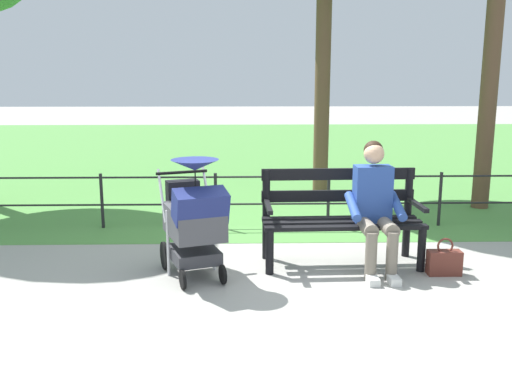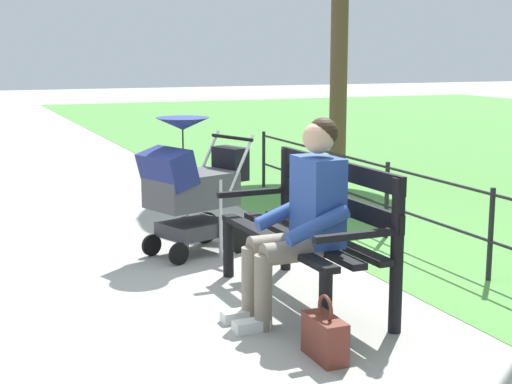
% 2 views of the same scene
% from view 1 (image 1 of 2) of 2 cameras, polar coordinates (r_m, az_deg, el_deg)
% --- Properties ---
extents(ground_plane, '(60.00, 60.00, 0.00)m').
position_cam_1_polar(ground_plane, '(5.79, 2.43, -7.50)').
color(ground_plane, '#9E9B93').
extents(grass_lawn, '(40.00, 16.00, 0.01)m').
position_cam_1_polar(grass_lawn, '(14.38, 0.10, 4.12)').
color(grass_lawn, '#518E42').
rests_on(grass_lawn, ground).
extents(park_bench, '(1.61, 0.64, 0.96)m').
position_cam_1_polar(park_bench, '(5.82, 8.54, -2.10)').
color(park_bench, black).
rests_on(park_bench, ground).
extents(person_on_bench, '(0.54, 0.74, 1.28)m').
position_cam_1_polar(person_on_bench, '(5.64, 11.91, -1.11)').
color(person_on_bench, slate).
rests_on(person_on_bench, ground).
extents(stroller, '(0.76, 0.99, 1.15)m').
position_cam_1_polar(stroller, '(5.35, -6.27, -2.52)').
color(stroller, black).
rests_on(stroller, ground).
extents(handbag, '(0.32, 0.14, 0.37)m').
position_cam_1_polar(handbag, '(5.81, 18.47, -6.71)').
color(handbag, brown).
rests_on(handbag, ground).
extents(park_fence, '(7.20, 0.04, 0.70)m').
position_cam_1_polar(park_fence, '(7.15, 1.65, -0.28)').
color(park_fence, black).
rests_on(park_fence, ground).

